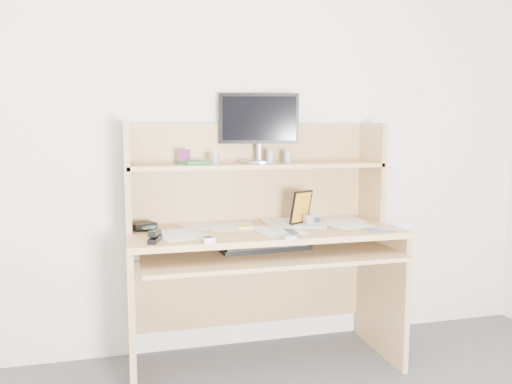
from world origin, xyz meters
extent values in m
cube|color=silver|center=(0.00, 1.80, 1.25)|extent=(3.60, 0.04, 2.50)
cube|color=tan|center=(0.00, 1.48, 0.73)|extent=(1.40, 0.60, 0.03)
cube|color=tan|center=(-0.68, 1.48, 0.36)|extent=(0.03, 0.56, 0.72)
cube|color=tan|center=(0.68, 1.48, 0.36)|extent=(0.03, 0.56, 0.72)
cube|color=tan|center=(0.00, 1.77, 0.34)|extent=(1.34, 0.02, 0.41)
cube|color=tan|center=(0.00, 1.36, 0.64)|extent=(1.28, 0.55, 0.02)
cube|color=tan|center=(0.00, 1.77, 1.02)|extent=(1.40, 0.02, 0.55)
cube|color=tan|center=(-0.68, 1.63, 1.02)|extent=(0.03, 0.30, 0.55)
cube|color=tan|center=(0.68, 1.63, 1.02)|extent=(0.03, 0.30, 0.55)
cube|color=tan|center=(0.00, 1.63, 1.07)|extent=(1.38, 0.30, 0.02)
cube|color=white|center=(0.00, 1.48, 0.75)|extent=(1.32, 0.54, 0.01)
cube|color=black|center=(-0.01, 1.42, 0.66)|extent=(0.47, 0.19, 0.02)
cube|color=black|center=(-0.01, 1.42, 0.68)|extent=(0.44, 0.18, 0.01)
cube|color=#989793|center=(0.06, 1.22, 0.77)|extent=(0.12, 0.20, 0.02)
cube|color=silver|center=(-0.34, 1.22, 0.77)|extent=(0.06, 0.10, 0.02)
cube|color=black|center=(-0.57, 1.29, 0.78)|extent=(0.08, 0.15, 0.04)
cube|color=black|center=(-0.62, 1.60, 0.77)|extent=(0.16, 0.15, 0.03)
cube|color=yellow|center=(-0.10, 1.51, 0.75)|extent=(0.08, 0.08, 0.01)
cube|color=#A1A1A3|center=(0.27, 1.49, 0.78)|extent=(0.10, 0.06, 0.05)
cube|color=black|center=(0.22, 1.52, 0.85)|extent=(0.12, 0.07, 0.18)
cylinder|color=#173BAE|center=(0.53, 1.22, 0.76)|extent=(0.13, 0.08, 0.01)
cube|color=#A41C15|center=(-0.39, 1.65, 1.12)|extent=(0.06, 0.03, 0.08)
cube|color=#35865C|center=(-0.35, 1.65, 1.09)|extent=(0.17, 0.20, 0.02)
cylinder|color=black|center=(-0.24, 1.59, 1.11)|extent=(0.04, 0.04, 0.06)
cylinder|color=white|center=(0.17, 1.63, 1.11)|extent=(0.05, 0.05, 0.06)
cylinder|color=black|center=(0.18, 1.63, 1.11)|extent=(0.04, 0.04, 0.05)
cylinder|color=silver|center=(0.07, 1.62, 1.12)|extent=(0.05, 0.05, 0.07)
cylinder|color=#A2A3A7|center=(0.03, 1.67, 1.09)|extent=(0.22, 0.22, 0.01)
cylinder|color=#A2A3A7|center=(0.03, 1.68, 1.14)|extent=(0.04, 0.04, 0.09)
cube|color=black|center=(0.03, 1.70, 1.33)|extent=(0.44, 0.13, 0.28)
cube|color=black|center=(0.03, 1.68, 1.33)|extent=(0.40, 0.10, 0.24)
camera|label=1|loc=(-0.69, -0.99, 1.24)|focal=35.00mm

